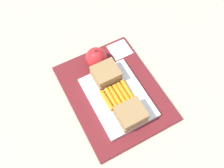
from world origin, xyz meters
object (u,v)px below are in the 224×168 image
object	(u,v)px
sandwich_half_left	(131,114)
sandwich_half_right	(106,74)
paper_napkin	(120,50)
food_tray	(118,97)
carrot_sticks_bundle	(118,95)
apple	(96,58)

from	to	relation	value
sandwich_half_left	sandwich_half_right	size ratio (longest dim) A/B	1.00
sandwich_half_left	sandwich_half_right	bearing A→B (deg)	0.00
paper_napkin	sandwich_half_left	bearing A→B (deg)	157.72
food_tray	paper_napkin	size ratio (longest dim) A/B	3.29
sandwich_half_left	food_tray	bearing A→B (deg)	0.00
food_tray	sandwich_half_left	size ratio (longest dim) A/B	2.88
carrot_sticks_bundle	apple	xyz separation A→B (m)	(0.15, 0.00, 0.02)
carrot_sticks_bundle	paper_napkin	size ratio (longest dim) A/B	1.26
carrot_sticks_bundle	sandwich_half_left	bearing A→B (deg)	-179.71
sandwich_half_right	carrot_sticks_bundle	distance (m)	0.08
sandwich_half_right	carrot_sticks_bundle	bearing A→B (deg)	179.71
apple	sandwich_half_right	bearing A→B (deg)	-178.68
food_tray	sandwich_half_left	xyz separation A→B (m)	(-0.08, 0.00, 0.03)
paper_napkin	carrot_sticks_bundle	bearing A→B (deg)	148.56
sandwich_half_left	apple	distance (m)	0.23
sandwich_half_left	carrot_sticks_bundle	world-z (taller)	sandwich_half_left
sandwich_half_left	paper_napkin	distance (m)	0.26
sandwich_half_left	sandwich_half_right	distance (m)	0.16
food_tray	carrot_sticks_bundle	xyz separation A→B (m)	(-0.00, 0.00, 0.01)
sandwich_half_right	paper_napkin	xyz separation A→B (m)	(0.08, -0.10, -0.03)
food_tray	sandwich_half_right	distance (m)	0.08
sandwich_half_right	paper_napkin	size ratio (longest dim) A/B	1.14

